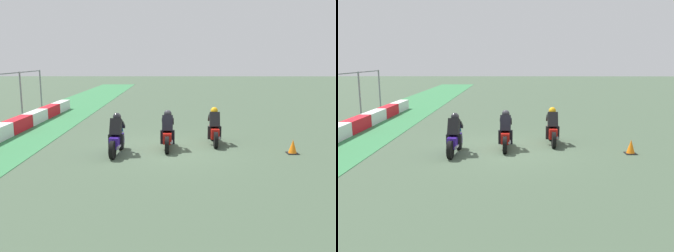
{
  "view_description": "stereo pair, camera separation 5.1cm",
  "coord_description": "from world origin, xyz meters",
  "views": [
    {
      "loc": [
        -13.63,
        -0.12,
        3.43
      ],
      "look_at": [
        0.03,
        0.02,
        0.9
      ],
      "focal_mm": 38.75,
      "sensor_mm": 36.0,
      "label": 1
    },
    {
      "loc": [
        -13.63,
        -0.17,
        3.43
      ],
      "look_at": [
        0.03,
        0.02,
        0.9
      ],
      "focal_mm": 38.75,
      "sensor_mm": 36.0,
      "label": 2
    }
  ],
  "objects": [
    {
      "name": "rider_lane_a",
      "position": [
        0.86,
        -1.86,
        0.62
      ],
      "size": [
        2.04,
        0.54,
        1.51
      ],
      "rotation": [
        0.0,
        0.0,
        -0.02
      ],
      "color": "black",
      "rests_on": "ground_plane"
    },
    {
      "name": "rider_lane_b",
      "position": [
        -0.0,
        0.03,
        0.62
      ],
      "size": [
        2.04,
        0.54,
        1.51
      ],
      "rotation": [
        0.0,
        0.0,
        -0.02
      ],
      "color": "black",
      "rests_on": "ground_plane"
    },
    {
      "name": "ground_plane",
      "position": [
        0.0,
        0.0,
        0.0
      ],
      "size": [
        120.0,
        120.0,
        0.0
      ],
      "primitive_type": "plane",
      "color": "#3F523E"
    },
    {
      "name": "traffic_cone",
      "position": [
        -0.65,
        -4.58,
        0.25
      ],
      "size": [
        0.4,
        0.4,
        0.53
      ],
      "color": "black",
      "rests_on": "ground_plane"
    },
    {
      "name": "rider_lane_c",
      "position": [
        -0.77,
        1.87,
        0.62
      ],
      "size": [
        2.04,
        0.55,
        1.51
      ],
      "rotation": [
        0.0,
        0.0,
        -0.08
      ],
      "color": "black",
      "rests_on": "ground_plane"
    }
  ]
}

